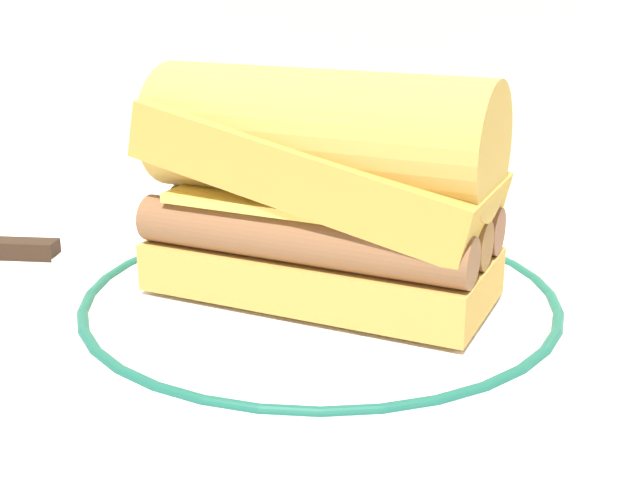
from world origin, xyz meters
The scene contains 4 objects.
ground_plane centered at (0.00, 0.00, 0.00)m, with size 1.50×1.50×0.00m, color silver.
plate centered at (-0.01, 0.00, 0.01)m, with size 0.28×0.28×0.01m.
sausage_sandwich centered at (-0.01, 0.00, 0.08)m, with size 0.20×0.12×0.12m.
butter_knife centered at (-0.20, 0.06, 0.00)m, with size 0.16×0.03×0.01m.
Camera 1 is at (0.07, -0.42, 0.19)m, focal length 46.80 mm.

